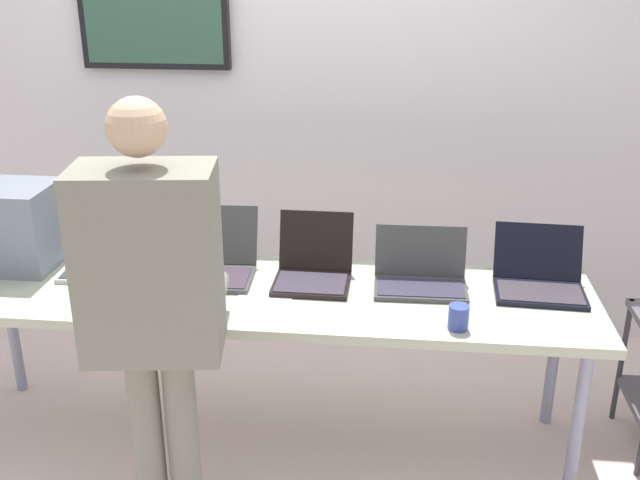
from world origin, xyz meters
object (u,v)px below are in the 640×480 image
laptop_station_3 (420,274)px  laptop_station_4 (539,277)px  coffee_mug (458,317)px  workbench (261,300)px  equipment_box (11,226)px  laptop_station_0 (110,256)px  person (153,295)px  laptop_station_1 (212,261)px  laptop_station_2 (313,267)px

laptop_station_3 → laptop_station_4: 0.48m
laptop_station_4 → coffee_mug: laptop_station_4 is taller
workbench → equipment_box: equipment_box is taller
workbench → laptop_station_4: laptop_station_4 is taller
laptop_station_0 → person: 0.92m
laptop_station_3 → laptop_station_4: (0.48, 0.02, -0.00)m
equipment_box → workbench: bearing=-7.0°
laptop_station_4 → laptop_station_0: bearing=179.3°
laptop_station_0 → laptop_station_1: size_ratio=1.03×
person → laptop_station_0: bearing=120.8°
equipment_box → person: person is taller
laptop_station_1 → coffee_mug: (1.02, -0.38, -0.01)m
workbench → equipment_box: size_ratio=7.12×
laptop_station_0 → person: person is taller
equipment_box → coffee_mug: equipment_box is taller
workbench → laptop_station_2: (0.20, 0.12, 0.11)m
laptop_station_2 → laptop_station_1: bearing=177.9°
laptop_station_3 → equipment_box: bearing=178.8°
workbench → laptop_station_3: laptop_station_3 is taller
workbench → coffee_mug: (0.78, -0.25, 0.10)m
laptop_station_2 → coffee_mug: 0.69m
laptop_station_1 → coffee_mug: bearing=-20.6°
person → workbench: bearing=69.4°
laptop_station_1 → person: bearing=-89.9°
workbench → laptop_station_3: size_ratio=7.15×
laptop_station_3 → person: person is taller
laptop_station_4 → workbench: bearing=-173.7°
person → equipment_box: bearing=139.5°
laptop_station_4 → coffee_mug: size_ratio=3.98×
laptop_station_1 → laptop_station_3: bearing=-2.0°
workbench → person: bearing=-110.6°
equipment_box → laptop_station_3: size_ratio=1.00×
laptop_station_0 → laptop_station_1: 0.46m
equipment_box → person: size_ratio=0.23×
equipment_box → laptop_station_1: equipment_box is taller
workbench → equipment_box: bearing=173.0°
laptop_station_3 → person: 1.16m
equipment_box → laptop_station_2: (1.32, -0.02, -0.12)m
laptop_station_2 → coffee_mug: (0.58, -0.37, -0.01)m
laptop_station_4 → equipment_box: bearing=179.6°
equipment_box → coffee_mug: size_ratio=4.10×
laptop_station_2 → laptop_station_4: 0.93m
laptop_station_3 → laptop_station_4: bearing=2.7°
equipment_box → laptop_station_3: 1.78m
laptop_station_1 → laptop_station_2: laptop_station_2 is taller
workbench → laptop_station_1: bearing=150.6°
workbench → person: person is taller
laptop_station_2 → laptop_station_3: laptop_station_2 is taller
laptop_station_4 → coffee_mug: (-0.35, -0.37, -0.01)m
laptop_station_0 → coffee_mug: 1.53m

